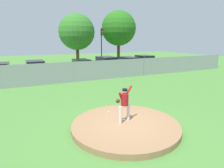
{
  "coord_description": "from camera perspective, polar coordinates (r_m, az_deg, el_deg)",
  "views": [
    {
      "loc": [
        -3.77,
        -6.48,
        3.69
      ],
      "look_at": [
        0.57,
        2.51,
        1.37
      ],
      "focal_mm": 30.18,
      "sensor_mm": 36.0,
      "label": 1
    }
  ],
  "objects": [
    {
      "name": "ground_plane",
      "position": [
        13.55,
        -8.66,
        -2.89
      ],
      "size": [
        80.0,
        80.0,
        0.0
      ],
      "primitive_type": "plane",
      "color": "#4C8438"
    },
    {
      "name": "asphalt_strip",
      "position": [
        21.63,
        -15.4,
        2.78
      ],
      "size": [
        44.0,
        7.0,
        0.01
      ],
      "primitive_type": "cube",
      "color": "#2B2B2D",
      "rests_on": "ground_plane"
    },
    {
      "name": "pitchers_mound",
      "position": [
        8.31,
        4.06,
        -12.43
      ],
      "size": [
        4.61,
        4.61,
        0.24
      ],
      "primitive_type": "cylinder",
      "color": "#99704C",
      "rests_on": "ground_plane"
    },
    {
      "name": "pitcher_youth",
      "position": [
        8.03,
        3.77,
        -5.36
      ],
      "size": [
        0.79,
        0.32,
        1.6
      ],
      "color": "silver",
      "rests_on": "pitchers_mound"
    },
    {
      "name": "baseball",
      "position": [
        9.28,
        -1.02,
        -8.52
      ],
      "size": [
        0.07,
        0.07,
        0.07
      ],
      "primitive_type": "sphere",
      "color": "white",
      "rests_on": "pitchers_mound"
    },
    {
      "name": "chainlink_fence",
      "position": [
        17.13,
        -12.77,
        3.46
      ],
      "size": [
        39.86,
        0.07,
        1.95
      ],
      "color": "gray",
      "rests_on": "ground_plane"
    },
    {
      "name": "parked_car_teal",
      "position": [
        23.16,
        -1.72,
        5.99
      ],
      "size": [
        2.23,
        4.8,
        1.77
      ],
      "color": "#146066",
      "rests_on": "ground_plane"
    },
    {
      "name": "parked_car_white",
      "position": [
        20.87,
        -22.13,
        4.15
      ],
      "size": [
        1.92,
        4.07,
        1.69
      ],
      "color": "silver",
      "rests_on": "ground_plane"
    },
    {
      "name": "parked_car_champagne",
      "position": [
        26.04,
        9.75,
        6.55
      ],
      "size": [
        1.97,
        4.03,
        1.74
      ],
      "color": "tan",
      "rests_on": "ground_plane"
    },
    {
      "name": "parked_car_navy",
      "position": [
        21.58,
        -9.18,
        5.14
      ],
      "size": [
        1.81,
        4.34,
        1.63
      ],
      "color": "#161E4C",
      "rests_on": "ground_plane"
    },
    {
      "name": "parked_car_red",
      "position": [
        21.76,
        -30.72,
        3.44
      ],
      "size": [
        1.86,
        4.29,
        1.53
      ],
      "color": "#A81919",
      "rests_on": "ground_plane"
    },
    {
      "name": "parked_car_charcoal",
      "position": [
        24.35,
        4.98,
        6.18
      ],
      "size": [
        1.95,
        4.64,
        1.65
      ],
      "color": "#232328",
      "rests_on": "ground_plane"
    },
    {
      "name": "traffic_light_far",
      "position": [
        27.22,
        -3.15,
        12.84
      ],
      "size": [
        0.28,
        0.46,
        5.3
      ],
      "color": "black",
      "rests_on": "ground_plane"
    },
    {
      "name": "tree_slender_far",
      "position": [
        31.01,
        -10.63,
        15.25
      ],
      "size": [
        5.61,
        5.61,
        7.8
      ],
      "color": "#4C331E",
      "rests_on": "ground_plane"
    },
    {
      "name": "tree_tall_centre",
      "position": [
        33.85,
        2.03,
        16.49
      ],
      "size": [
        5.93,
        5.93,
        8.7
      ],
      "color": "#4C331E",
      "rests_on": "ground_plane"
    }
  ]
}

